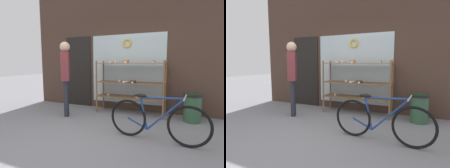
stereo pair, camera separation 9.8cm
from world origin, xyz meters
TOP-DOWN VIEW (x-y plane):
  - ground_plane at (0.00, 0.00)m, footprint 30.00×30.00m
  - storefront_facade at (-0.03, 2.25)m, footprint 5.68×0.13m
  - display_case at (0.38, 1.87)m, footprint 1.77×0.48m
  - bicycle at (1.26, 0.45)m, footprint 1.68×0.46m
  - pedestrian at (-1.01, 1.07)m, footprint 0.31×0.37m
  - trash_bin at (1.88, 1.77)m, footprint 0.39×0.39m

SIDE VIEW (x-z plane):
  - ground_plane at x=0.00m, z-range 0.00..0.00m
  - trash_bin at x=1.88m, z-range 0.03..0.66m
  - bicycle at x=1.26m, z-range -0.04..0.76m
  - display_case at x=0.38m, z-range 0.15..1.54m
  - pedestrian at x=-1.01m, z-range 0.18..2.01m
  - storefront_facade at x=-0.03m, z-range -0.05..3.75m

